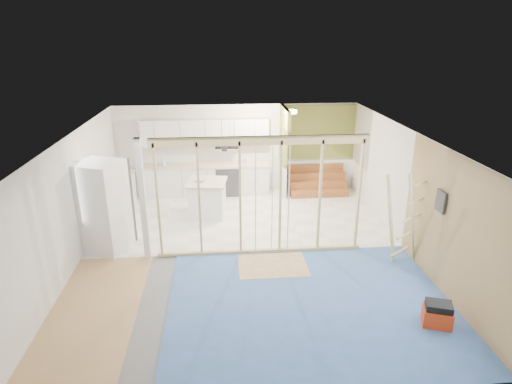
{
  "coord_description": "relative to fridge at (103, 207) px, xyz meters",
  "views": [
    {
      "loc": [
        -0.51,
        -8.24,
        4.49
      ],
      "look_at": [
        0.26,
        0.6,
        1.19
      ],
      "focal_mm": 30.0,
      "sensor_mm": 36.0,
      "label": 1
    }
  ],
  "objects": [
    {
      "name": "soap_bottle_b",
      "position": [
        3.29,
        3.32,
        0.03
      ],
      "size": [
        0.12,
        0.12,
        0.21
      ],
      "primitive_type": "imported",
      "rotation": [
        0.0,
        0.0,
        0.36
      ],
      "color": "silver",
      "rests_on": "base_cabinets"
    },
    {
      "name": "island",
      "position": [
        2.16,
        1.71,
        -0.54
      ],
      "size": [
        1.07,
        1.07,
        0.94
      ],
      "rotation": [
        0.0,
        0.0,
        -0.12
      ],
      "color": "white",
      "rests_on": "room"
    },
    {
      "name": "ladder",
      "position": [
        6.15,
        -1.15,
        0.0
      ],
      "size": [
        1.04,
        0.22,
        1.97
      ],
      "rotation": [
        0.0,
        0.0,
        0.39
      ],
      "color": "#CBBF7C",
      "rests_on": "room"
    },
    {
      "name": "room",
      "position": [
        3.03,
        -0.45,
        0.3
      ],
      "size": [
        7.01,
        8.01,
        2.61
      ],
      "color": "slate",
      "rests_on": "ground"
    },
    {
      "name": "fridge",
      "position": [
        0.0,
        0.0,
        0.0
      ],
      "size": [
        1.14,
        1.1,
        2.01
      ],
      "rotation": [
        0.0,
        0.0,
        -0.37
      ],
      "color": "white",
      "rests_on": "room"
    },
    {
      "name": "pot_rack",
      "position": [
        2.72,
        1.44,
        0.99
      ],
      "size": [
        0.52,
        0.52,
        0.72
      ],
      "color": "black",
      "rests_on": "room"
    },
    {
      "name": "floor_overlays",
      "position": [
        3.1,
        -0.39,
        -0.99
      ],
      "size": [
        7.0,
        8.0,
        0.03
      ],
      "color": "white",
      "rests_on": "room"
    },
    {
      "name": "electrical_panel",
      "position": [
        6.46,
        -1.85,
        0.65
      ],
      "size": [
        0.04,
        0.3,
        0.4
      ],
      "primitive_type": "cube",
      "color": "#37373C",
      "rests_on": "room"
    },
    {
      "name": "toolbox",
      "position": [
        5.96,
        -3.16,
        -0.8
      ],
      "size": [
        0.54,
        0.47,
        0.43
      ],
      "rotation": [
        0.0,
        0.0,
        -0.34
      ],
      "color": "#B93311",
      "rests_on": "room"
    },
    {
      "name": "base_cabinets",
      "position": [
        1.42,
        2.91,
        -0.54
      ],
      "size": [
        4.45,
        2.24,
        0.93
      ],
      "color": "silver",
      "rests_on": "room"
    },
    {
      "name": "upper_cabinets",
      "position": [
        2.19,
        3.37,
        0.82
      ],
      "size": [
        3.6,
        0.41,
        0.85
      ],
      "color": "silver",
      "rests_on": "room"
    },
    {
      "name": "sheathing_panel",
      "position": [
        6.51,
        -2.45,
        0.3
      ],
      "size": [
        0.02,
        4.0,
        2.6
      ],
      "primitive_type": "cube",
      "color": "tan",
      "rests_on": "room"
    },
    {
      "name": "green_partition",
      "position": [
        5.07,
        3.21,
        -0.06
      ],
      "size": [
        2.25,
        1.51,
        2.6
      ],
      "color": "olive",
      "rests_on": "room"
    },
    {
      "name": "ceiling_light",
      "position": [
        4.43,
        2.55,
        1.54
      ],
      "size": [
        0.32,
        0.32,
        0.08
      ],
      "primitive_type": "cylinder",
      "color": "#FFEABF",
      "rests_on": "room"
    },
    {
      "name": "stud_frame",
      "position": [
        2.81,
        -0.45,
        0.57
      ],
      "size": [
        4.66,
        0.14,
        2.6
      ],
      "color": "tan",
      "rests_on": "room"
    },
    {
      "name": "soap_bottle_a",
      "position": [
        0.91,
        3.25,
        0.08
      ],
      "size": [
        0.13,
        0.13,
        0.32
      ],
      "primitive_type": "imported",
      "rotation": [
        0.0,
        0.0,
        -0.09
      ],
      "color": "silver",
      "rests_on": "base_cabinets"
    },
    {
      "name": "bowl",
      "position": [
        2.02,
        1.75,
        -0.03
      ],
      "size": [
        0.32,
        0.32,
        0.07
      ],
      "primitive_type": "imported",
      "rotation": [
        0.0,
        0.0,
        -0.25
      ],
      "color": "silver",
      "rests_on": "island"
    }
  ]
}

